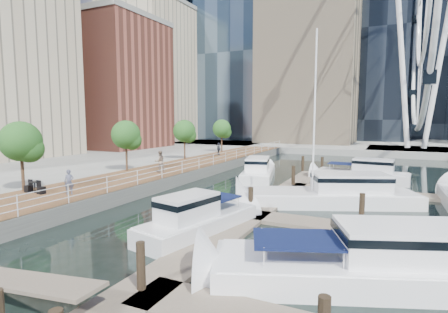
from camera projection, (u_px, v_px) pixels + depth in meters
ground at (115, 257)px, 14.59m from camera, size 520.00×520.00×0.00m
boardwalk at (155, 176)px, 31.84m from camera, size 6.00×60.00×1.00m
seawall at (183, 179)px, 30.56m from camera, size 0.25×60.00×1.00m
land_far at (352, 135)px, 106.16m from camera, size 200.00×114.00×1.00m
pier at (415, 152)px, 55.29m from camera, size 14.00×12.00×1.00m
railing at (182, 167)px, 30.49m from camera, size 0.10×60.00×1.05m
floating_docks at (343, 211)px, 20.11m from camera, size 16.00×34.00×2.60m
midrise_condos at (65, 66)px, 51.49m from camera, size 19.00×67.00×28.00m
street_trees at (126, 135)px, 31.55m from camera, size 2.60×42.60×4.60m
yacht_foreground at (366, 284)px, 12.29m from camera, size 12.10×7.20×2.15m
pedestrian_near at (69, 182)px, 21.98m from camera, size 0.69×0.65×1.58m
pedestrian_mid at (160, 162)px, 30.92m from camera, size 1.13×1.19×1.93m
pedestrian_far at (219, 149)px, 45.28m from camera, size 0.98×0.91×1.62m
moored_yachts at (338, 209)px, 22.33m from camera, size 20.79×37.24×11.50m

